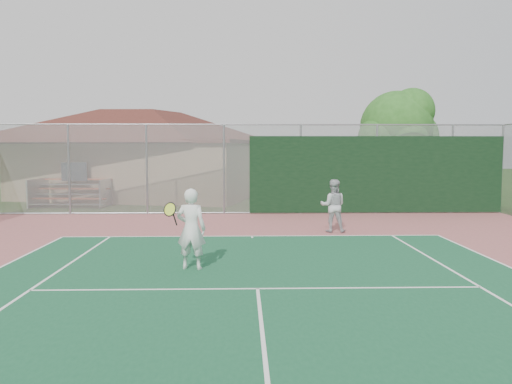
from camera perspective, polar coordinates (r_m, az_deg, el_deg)
back_fence at (r=19.64m, az=5.42°, el=2.34°), size 20.08×0.11×3.53m
clubhouse at (r=27.20m, az=-12.82°, el=5.24°), size 14.16×11.13×5.40m
bleachers at (r=23.76m, az=-20.23°, el=0.04°), size 3.33×2.15×1.22m
tree at (r=22.59m, az=15.96°, el=6.87°), size 3.69×3.49×5.14m
player_white_front at (r=10.63m, az=-7.46°, el=-4.26°), size 0.94×0.73×1.72m
player_grey_back at (r=15.41m, az=8.80°, el=-1.63°), size 0.88×0.73×1.61m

